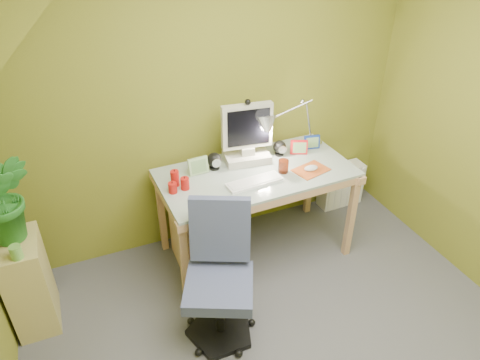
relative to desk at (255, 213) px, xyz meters
name	(u,v)px	position (x,y,z in m)	size (l,w,h in m)	color
wall_back	(209,100)	(-0.21, 0.42, 0.82)	(3.20, 0.01, 2.40)	olive
slope_ceiling	(65,134)	(-1.21, -1.18, 1.47)	(1.10, 3.20, 1.10)	white
desk	(255,213)	(0.00, 0.00, 0.00)	(1.43, 0.71, 0.77)	tan
monitor	(247,132)	(0.00, 0.18, 0.62)	(0.35, 0.20, 0.48)	beige
speaker_left	(214,161)	(-0.27, 0.16, 0.45)	(0.11, 0.11, 0.13)	black
speaker_right	(280,148)	(0.27, 0.16, 0.44)	(0.10, 0.10, 0.12)	black
keyboard	(254,182)	(-0.08, -0.14, 0.39)	(0.40, 0.13, 0.02)	white
mousepad	(311,170)	(0.38, -0.14, 0.39)	(0.25, 0.18, 0.01)	#B54D1C
mouse	(311,168)	(0.38, -0.14, 0.40)	(0.11, 0.07, 0.04)	silver
amber_tumbler	(283,166)	(0.18, -0.08, 0.43)	(0.08, 0.08, 0.10)	maroon
candle_cluster	(177,181)	(-0.60, 0.01, 0.44)	(0.15, 0.14, 0.12)	#B91510
photo_frame_red	(299,147)	(0.42, 0.12, 0.44)	(0.13, 0.02, 0.11)	red
photo_frame_blue	(312,142)	(0.56, 0.16, 0.44)	(0.13, 0.02, 0.11)	navy
photo_frame_green	(198,166)	(-0.40, 0.14, 0.45)	(0.15, 0.02, 0.13)	#9CC386
desk_lamp	(301,113)	(0.45, 0.18, 0.70)	(0.59, 0.25, 0.63)	#B9BABE
side_ledge	(29,283)	(-1.66, -0.07, -0.04)	(0.25, 0.39, 0.68)	tan
potted_plant	(5,198)	(-1.63, -0.02, 0.60)	(0.33, 0.26, 0.59)	#256E24
green_cup	(16,252)	(-1.64, -0.22, 0.34)	(0.07, 0.07, 0.09)	#68A745
task_chair	(219,287)	(-0.55, -0.66, 0.05)	(0.48, 0.48, 0.86)	#3F4667
radiator	(341,185)	(1.02, 0.31, -0.18)	(0.41, 0.16, 0.41)	white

